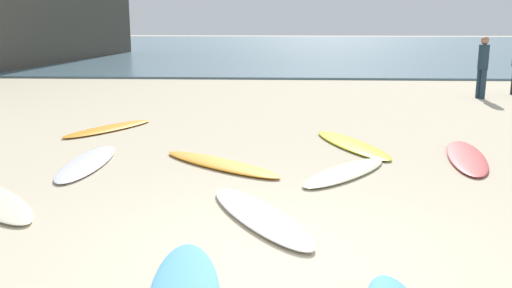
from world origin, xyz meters
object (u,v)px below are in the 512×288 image
Objects in this scene: surfboard_9 at (345,172)px; surfboard_7 at (87,163)px; surfboard_6 at (466,157)px; surfboard_10 at (109,128)px; surfboard_5 at (259,215)px; beachgoer_mid at (483,64)px; surfboard_4 at (352,144)px; surfboard_2 at (220,164)px.

surfboard_7 is at bearing 32.29° from surfboard_9.
surfboard_6 is 2.27m from surfboard_9.
surfboard_7 is at bearing 16.76° from surfboard_6.
surfboard_6 is 6.77m from surfboard_10.
beachgoer_mid is (5.74, 9.67, 0.90)m from surfboard_5.
surfboard_9 is at bearing 36.36° from surfboard_6.
surfboard_6 is at bearing -117.01° from surfboard_9.
surfboard_7 is at bearing -3.08° from surfboard_4.
surfboard_2 is 9.87m from beachgoer_mid.
surfboard_7 is 1.01× the size of surfboard_10.
surfboard_9 reaches higher than surfboard_10.
surfboard_6 reaches higher than surfboard_4.
surfboard_5 is 0.99× the size of surfboard_7.
surfboard_9 is 0.90× the size of surfboard_10.
beachgoer_mid is (8.99, 4.81, 0.91)m from surfboard_10.
surfboard_2 is at bearing 123.88° from beachgoer_mid.
beachgoer_mid is (4.26, 6.00, 0.91)m from surfboard_4.
surfboard_2 reaches higher than surfboard_9.
surfboard_4 is (2.17, 1.43, -0.00)m from surfboard_2.
surfboard_2 is 0.96× the size of surfboard_4.
surfboard_2 is 1.17× the size of surfboard_9.
surfboard_5 is 5.85m from surfboard_10.
surfboard_10 is (-2.55, 2.63, -0.00)m from surfboard_2.
beachgoer_mid is (8.50, 7.45, 0.91)m from surfboard_7.
beachgoer_mid is (4.57, 7.80, 0.91)m from surfboard_9.
surfboard_2 is 1.05× the size of surfboard_10.
surfboard_4 is at bearing 17.98° from surfboard_7.
surfboard_10 reaches higher than surfboard_7.
beachgoer_mid is (6.43, 7.43, 0.91)m from surfboard_2.
surfboard_4 reaches higher than surfboard_10.
surfboard_5 is 2.21m from surfboard_9.
surfboard_2 is 1.05× the size of surfboard_5.
surfboard_2 is at bearing 19.71° from surfboard_6.
surfboard_4 is 4.87m from surfboard_10.
surfboard_5 reaches higher than surfboard_4.
surfboard_9 is 5.34m from surfboard_10.
surfboard_2 is 2.34m from surfboard_5.
surfboard_10 is at bearing -6.53° from surfboard_6.
surfboard_4 is 1.09× the size of surfboard_10.
surfboard_10 is at bearing 3.29° from surfboard_9.
surfboard_4 is 3.95m from surfboard_5.
surfboard_9 is (-2.04, -0.98, -0.00)m from surfboard_6.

